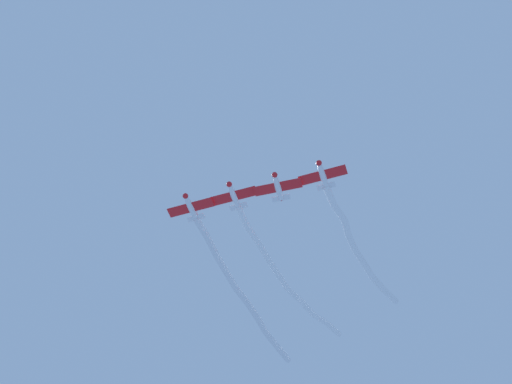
{
  "coord_description": "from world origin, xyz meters",
  "views": [
    {
      "loc": [
        -40.9,
        19.13,
        2.98
      ],
      "look_at": [
        4.97,
        3.97,
        70.26
      ],
      "focal_mm": 45.62,
      "sensor_mm": 36.0,
      "label": 1
    }
  ],
  "objects": [
    {
      "name": "airplane_lead",
      "position": [
        9.82,
        11.26,
        70.12
      ],
      "size": [
        4.94,
        5.76,
        1.54
      ],
      "rotation": [
        0.0,
        0.0,
        2.51
      ],
      "color": "white"
    },
    {
      "name": "smoke_trail_lead",
      "position": [
        22.19,
        0.14,
        69.28
      ],
      "size": [
        21.62,
        21.07,
        2.39
      ],
      "color": "white"
    },
    {
      "name": "airplane_left_wing",
      "position": [
        6.53,
        6.44,
        70.42
      ],
      "size": [
        4.93,
        5.78,
        1.54
      ],
      "rotation": [
        0.0,
        0.0,
        2.52
      ],
      "color": "white"
    },
    {
      "name": "smoke_trail_left_wing",
      "position": [
        19.16,
        -5.5,
        71.39
      ],
      "size": [
        20.98,
        23.46,
        3.12
      ],
      "color": "white"
    },
    {
      "name": "airplane_right_wing",
      "position": [
        3.24,
        1.62,
        70.12
      ],
      "size": [
        4.81,
        5.93,
        1.54
      ],
      "rotation": [
        0.0,
        0.0,
        2.58
      ],
      "color": "white"
    },
    {
      "name": "airplane_slot",
      "position": [
        -0.05,
        -3.2,
        70.42
      ],
      "size": [
        4.93,
        5.77,
        1.54
      ],
      "rotation": [
        0.0,
        0.0,
        2.51
      ],
      "color": "white"
    },
    {
      "name": "smoke_trail_slot",
      "position": [
        10.18,
        -12.67,
        70.83
      ],
      "size": [
        16.78,
        18.17,
        1.72
      ],
      "color": "white"
    }
  ]
}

